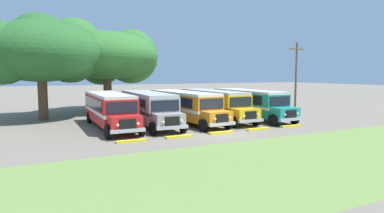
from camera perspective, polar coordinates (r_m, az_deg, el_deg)
The scene contains 15 objects.
ground_plane at distance 25.04m, azimuth 4.64°, elevation -4.56°, with size 220.00×220.00×0.00m, color slate.
foreground_grass_strip at distance 18.37m, azimuth 19.02°, elevation -8.64°, with size 80.00×10.67×0.01m, color olive.
parked_bus_slot_0 at distance 28.11m, azimuth -14.03°, elevation -0.33°, with size 2.84×10.86×2.82m.
parked_bus_slot_1 at distance 28.91m, azimuth -7.56°, elevation -0.05°, with size 3.01×10.88×2.82m.
parked_bus_slot_2 at distance 29.96m, azimuth -1.20°, elevation 0.20°, with size 3.32×10.94×2.82m.
parked_bus_slot_3 at distance 31.98m, azimuth 3.91°, elevation 0.54°, with size 2.77×10.85×2.82m.
parked_bus_slot_4 at distance 33.33m, azimuth 10.04°, elevation 0.67°, with size 2.76×10.85×2.82m.
curb_wheelstop_0 at distance 22.00m, azimuth -10.46°, elevation -5.88°, with size 2.00×0.36×0.15m, color yellow.
curb_wheelstop_1 at distance 23.17m, azimuth -2.25°, elevation -5.20°, with size 2.00×0.36×0.15m, color yellow.
curb_wheelstop_2 at distance 24.76m, azimuth 5.02°, elevation -4.50°, with size 2.00×0.36×0.15m, color yellow.
curb_wheelstop_3 at distance 26.71m, azimuth 11.31°, elevation -3.84°, with size 2.00×0.36×0.15m, color yellow.
curb_wheelstop_4 at distance 28.93m, azimuth 16.69°, elevation -3.24°, with size 2.00×0.36×0.15m, color yellow.
broad_shade_tree at distance 40.34m, azimuth -14.64°, elevation 8.54°, with size 13.47×12.11×10.36m.
secondary_tree at distance 35.22m, azimuth -24.66°, elevation 8.76°, with size 11.70×10.45×10.50m.
utility_pole at distance 33.37m, azimuth 17.51°, elevation 4.56°, with size 1.80×0.20×7.38m.
Camera 1 is at (-12.85, -21.02, 4.46)m, focal length 30.89 mm.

